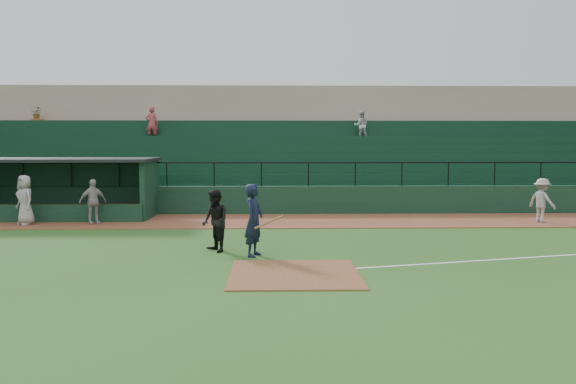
{
  "coord_description": "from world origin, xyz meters",
  "views": [
    {
      "loc": [
        -0.47,
        -14.02,
        3.06
      ],
      "look_at": [
        0.0,
        5.0,
        1.4
      ],
      "focal_mm": 35.65,
      "sensor_mm": 36.0,
      "label": 1
    }
  ],
  "objects": [
    {
      "name": "ground",
      "position": [
        0.0,
        0.0,
        0.0
      ],
      "size": [
        90.0,
        90.0,
        0.0
      ],
      "primitive_type": "plane",
      "color": "#26521A",
      "rests_on": "ground"
    },
    {
      "name": "warning_track",
      "position": [
        0.0,
        8.0,
        0.01
      ],
      "size": [
        40.0,
        4.0,
        0.03
      ],
      "primitive_type": "cube",
      "color": "brown",
      "rests_on": "ground"
    },
    {
      "name": "home_plate_dirt",
      "position": [
        0.0,
        -1.0,
        0.01
      ],
      "size": [
        3.0,
        3.0,
        0.03
      ],
      "primitive_type": "cube",
      "color": "brown",
      "rests_on": "ground"
    },
    {
      "name": "stadium_structure",
      "position": [
        -0.0,
        16.46,
        2.3
      ],
      "size": [
        38.0,
        13.08,
        6.4
      ],
      "color": "#10311E",
      "rests_on": "ground"
    },
    {
      "name": "dugout",
      "position": [
        -9.75,
        9.56,
        1.33
      ],
      "size": [
        8.9,
        3.2,
        2.42
      ],
      "color": "#10311E",
      "rests_on": "ground"
    },
    {
      "name": "batter_at_plate",
      "position": [
        -1.01,
        1.18,
        0.98
      ],
      "size": [
        1.13,
        0.83,
        1.95
      ],
      "color": "black",
      "rests_on": "ground"
    },
    {
      "name": "umpire",
      "position": [
        -2.11,
        1.82,
        0.87
      ],
      "size": [
        1.01,
        1.07,
        1.75
      ],
      "primitive_type": "imported",
      "rotation": [
        0.0,
        0.0,
        -1.02
      ],
      "color": "black",
      "rests_on": "ground"
    },
    {
      "name": "runner",
      "position": [
        9.68,
        7.23,
        0.87
      ],
      "size": [
        1.06,
        1.25,
        1.67
      ],
      "primitive_type": "imported",
      "rotation": [
        0.0,
        0.0,
        2.07
      ],
      "color": "#99948F",
      "rests_on": "warning_track"
    },
    {
      "name": "dugout_player_a",
      "position": [
        -7.19,
        7.21,
        0.87
      ],
      "size": [
        1.04,
        0.87,
        1.67
      ],
      "primitive_type": "imported",
      "rotation": [
        0.0,
        0.0,
        0.57
      ],
      "color": "#ABA4A0",
      "rests_on": "warning_track"
    },
    {
      "name": "dugout_player_b",
      "position": [
        -9.64,
        7.12,
        0.95
      ],
      "size": [
        1.06,
        1.02,
        1.83
      ],
      "primitive_type": "imported",
      "rotation": [
        0.0,
        0.0,
        -0.71
      ],
      "color": "#9F9A95",
      "rests_on": "warning_track"
    }
  ]
}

